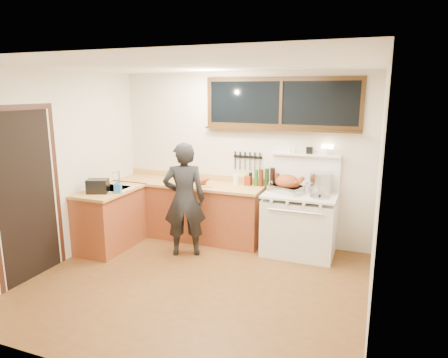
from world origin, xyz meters
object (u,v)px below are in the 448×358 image
at_px(man, 184,199).
at_px(roast_turkey, 288,185).
at_px(cutting_board, 201,182).
at_px(vintage_stove, 300,223).

relative_size(man, roast_turkey, 2.89).
bearing_deg(cutting_board, vintage_stove, 3.14).
bearing_deg(roast_turkey, man, -154.87).
bearing_deg(vintage_stove, cutting_board, -176.86).
relative_size(man, cutting_board, 3.72).
bearing_deg(man, cutting_board, 88.38).
xyz_separation_m(man, cutting_board, (0.02, 0.54, 0.13)).
relative_size(vintage_stove, man, 0.96).
distance_m(cutting_board, roast_turkey, 1.33).
distance_m(man, cutting_board, 0.55).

